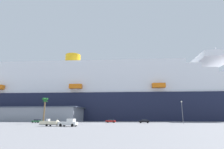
{
  "coord_description": "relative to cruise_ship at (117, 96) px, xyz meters",
  "views": [
    {
      "loc": [
        17.5,
        -72.42,
        2.78
      ],
      "look_at": [
        0.23,
        31.02,
        27.12
      ],
      "focal_mm": 29.15,
      "sensor_mm": 36.0,
      "label": 1
    }
  ],
  "objects": [
    {
      "name": "terminal_building",
      "position": [
        -49.29,
        -25.95,
        -12.7
      ],
      "size": [
        64.67,
        24.57,
        8.22
      ],
      "color": "gray",
      "rests_on": "ground_plane"
    },
    {
      "name": "small_boat_on_trailer",
      "position": [
        -9.42,
        -75.86,
        -15.87
      ],
      "size": [
        7.95,
        2.63,
        2.15
      ],
      "color": "#595960",
      "rests_on": "ground_plane"
    },
    {
      "name": "cruise_ship",
      "position": [
        0.0,
        0.0,
        0.0
      ],
      "size": [
        266.3,
        55.61,
        56.43
      ],
      "color": "#191E38",
      "rests_on": "ground_plane"
    },
    {
      "name": "ground_plane",
      "position": [
        0.12,
        -25.69,
        -16.83
      ],
      "size": [
        600.0,
        600.0,
        0.0
      ],
      "primitive_type": "plane",
      "color": "gray"
    },
    {
      "name": "parked_car_black_coupe",
      "position": [
        18.07,
        -44.05,
        -16.0
      ],
      "size": [
        4.77,
        2.29,
        1.58
      ],
      "color": "black",
      "rests_on": "ground_plane"
    },
    {
      "name": "street_lamp",
      "position": [
        32.77,
        -52.43,
        -11.17
      ],
      "size": [
        0.56,
        0.56,
        8.81
      ],
      "color": "slate",
      "rests_on": "ground_plane"
    },
    {
      "name": "parked_car_white_van",
      "position": [
        -21.98,
        -33.93,
        -16.0
      ],
      "size": [
        4.73,
        2.24,
        1.58
      ],
      "color": "white",
      "rests_on": "ground_plane"
    },
    {
      "name": "parked_car_green_wagon",
      "position": [
        -30.49,
        -49.03,
        -16.0
      ],
      "size": [
        4.77,
        2.66,
        1.58
      ],
      "color": "#2D723F",
      "rests_on": "ground_plane"
    },
    {
      "name": "palm_tree",
      "position": [
        -22.56,
        -57.35,
        -8.48
      ],
      "size": [
        2.95,
        2.87,
        10.53
      ],
      "color": "brown",
      "rests_on": "ground_plane"
    },
    {
      "name": "pickup_truck",
      "position": [
        -3.66,
        -76.59,
        -15.79
      ],
      "size": [
        5.81,
        2.84,
        2.2
      ],
      "color": "white",
      "rests_on": "ground_plane"
    },
    {
      "name": "parked_car_red_hatchback",
      "position": [
        2.61,
        -41.57,
        -16.0
      ],
      "size": [
        4.62,
        2.28,
        1.58
      ],
      "color": "red",
      "rests_on": "ground_plane"
    }
  ]
}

